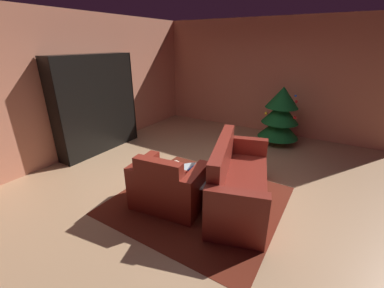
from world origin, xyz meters
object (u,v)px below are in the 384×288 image
object	(u,v)px
coffee_table	(196,176)
bookshelf_unit	(102,104)
decorated_tree	(280,115)
couch_red	(237,183)
book_stack_on_table	(195,171)
bottle_on_table	(209,171)
armchair_red	(168,187)

from	to	relation	value
coffee_table	bookshelf_unit	bearing A→B (deg)	166.04
coffee_table	decorated_tree	size ratio (longest dim) A/B	0.60
couch_red	book_stack_on_table	size ratio (longest dim) A/B	8.60
book_stack_on_table	bottle_on_table	world-z (taller)	bottle_on_table
couch_red	armchair_red	bearing A→B (deg)	-142.79
coffee_table	book_stack_on_table	bearing A→B (deg)	134.09
couch_red	bottle_on_table	xyz separation A→B (m)	(-0.33, -0.26, 0.21)
armchair_red	coffee_table	size ratio (longest dim) A/B	1.34
bookshelf_unit	book_stack_on_table	size ratio (longest dim) A/B	8.73
decorated_tree	armchair_red	bearing A→B (deg)	-102.30
decorated_tree	bottle_on_table	bearing A→B (deg)	-94.85
couch_red	bottle_on_table	world-z (taller)	couch_red
bookshelf_unit	couch_red	world-z (taller)	bookshelf_unit
couch_red	bottle_on_table	bearing A→B (deg)	-141.66
bookshelf_unit	decorated_tree	size ratio (longest dim) A/B	1.52
book_stack_on_table	bottle_on_table	distance (m)	0.28
bookshelf_unit	decorated_tree	distance (m)	3.97
armchair_red	coffee_table	world-z (taller)	armchair_red
bottle_on_table	decorated_tree	xyz separation A→B (m)	(0.25, 2.98, 0.15)
armchair_red	coffee_table	distance (m)	0.44
book_stack_on_table	bottle_on_table	size ratio (longest dim) A/B	0.79
coffee_table	bottle_on_table	distance (m)	0.27
bookshelf_unit	armchair_red	bearing A→B (deg)	-22.57
coffee_table	decorated_tree	world-z (taller)	decorated_tree
bottle_on_table	coffee_table	bearing A→B (deg)	178.34
coffee_table	bottle_on_table	bearing A→B (deg)	-1.66
book_stack_on_table	decorated_tree	world-z (taller)	decorated_tree
couch_red	bottle_on_table	size ratio (longest dim) A/B	6.76
decorated_tree	coffee_table	bearing A→B (deg)	-99.04
armchair_red	book_stack_on_table	world-z (taller)	armchair_red
bookshelf_unit	bottle_on_table	size ratio (longest dim) A/B	6.86
armchair_red	couch_red	world-z (taller)	couch_red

